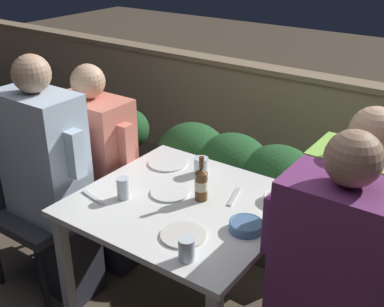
% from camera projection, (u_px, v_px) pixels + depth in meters
% --- Properties ---
extents(parapet_wall, '(9.00, 0.18, 0.92)m').
position_uv_depth(parapet_wall, '(320.00, 135.00, 3.66)').
color(parapet_wall, tan).
rests_on(parapet_wall, ground_plane).
extents(dining_table, '(0.96, 0.88, 0.74)m').
position_uv_depth(dining_table, '(184.00, 218.00, 2.29)').
color(dining_table, white).
rests_on(dining_table, ground_plane).
extents(planter_hedge, '(1.14, 0.47, 0.74)m').
position_uv_depth(planter_hedge, '(232.00, 183.00, 3.09)').
color(planter_hedge, brown).
rests_on(planter_hedge, ground_plane).
extents(chair_left_near, '(0.48, 0.48, 0.92)m').
position_uv_depth(chair_left_near, '(29.00, 191.00, 2.70)').
color(chair_left_near, '#333338').
rests_on(chair_left_near, ground_plane).
extents(person_blue_shirt, '(0.51, 0.26, 1.36)m').
position_uv_depth(person_blue_shirt, '(51.00, 182.00, 2.54)').
color(person_blue_shirt, '#282833').
rests_on(person_blue_shirt, ground_plane).
extents(chair_left_far, '(0.48, 0.48, 0.92)m').
position_uv_depth(chair_left_far, '(77.00, 169.00, 2.94)').
color(chair_left_far, '#333338').
rests_on(chair_left_far, ground_plane).
extents(person_coral_top, '(0.51, 0.26, 1.24)m').
position_uv_depth(person_coral_top, '(100.00, 169.00, 2.80)').
color(person_coral_top, '#282833').
rests_on(person_coral_top, ground_plane).
extents(person_purple_stripe, '(0.50, 0.26, 1.33)m').
position_uv_depth(person_purple_stripe, '(323.00, 293.00, 1.78)').
color(person_purple_stripe, '#282833').
rests_on(person_purple_stripe, ground_plane).
extents(person_green_blouse, '(0.50, 0.26, 1.31)m').
position_uv_depth(person_green_blouse, '(346.00, 252.00, 2.03)').
color(person_green_blouse, '#282833').
rests_on(person_green_blouse, ground_plane).
extents(beer_bottle, '(0.06, 0.06, 0.22)m').
position_uv_depth(beer_bottle, '(201.00, 183.00, 2.23)').
color(beer_bottle, brown).
rests_on(beer_bottle, dining_table).
extents(plate_0, '(0.19, 0.19, 0.01)m').
position_uv_depth(plate_0, '(183.00, 235.00, 1.99)').
color(plate_0, silver).
rests_on(plate_0, dining_table).
extents(plate_1, '(0.19, 0.19, 0.01)m').
position_uv_depth(plate_1, '(170.00, 193.00, 2.31)').
color(plate_1, white).
rests_on(plate_1, dining_table).
extents(plate_2, '(0.21, 0.21, 0.01)m').
position_uv_depth(plate_2, '(168.00, 163.00, 2.60)').
color(plate_2, white).
rests_on(plate_2, dining_table).
extents(bowl_0, '(0.15, 0.15, 0.04)m').
position_uv_depth(bowl_0, '(279.00, 198.00, 2.24)').
color(bowl_0, silver).
rests_on(bowl_0, dining_table).
extents(bowl_1, '(0.14, 0.14, 0.04)m').
position_uv_depth(bowl_1, '(246.00, 225.00, 2.02)').
color(bowl_1, '#4C709E').
rests_on(bowl_1, dining_table).
extents(glass_cup_0, '(0.07, 0.07, 0.09)m').
position_uv_depth(glass_cup_0, '(187.00, 249.00, 1.84)').
color(glass_cup_0, silver).
rests_on(glass_cup_0, dining_table).
extents(glass_cup_1, '(0.06, 0.06, 0.11)m').
position_uv_depth(glass_cup_1, '(123.00, 188.00, 2.25)').
color(glass_cup_1, silver).
rests_on(glass_cup_1, dining_table).
extents(glass_cup_2, '(0.07, 0.07, 0.09)m').
position_uv_depth(glass_cup_2, '(201.00, 166.00, 2.48)').
color(glass_cup_2, silver).
rests_on(glass_cup_2, dining_table).
extents(fork_0, '(0.06, 0.17, 0.01)m').
position_uv_depth(fork_0, '(234.00, 197.00, 2.28)').
color(fork_0, silver).
rests_on(fork_0, dining_table).
extents(fork_1, '(0.17, 0.05, 0.01)m').
position_uv_depth(fork_1, '(93.00, 197.00, 2.27)').
color(fork_1, silver).
rests_on(fork_1, dining_table).
extents(potted_plant, '(0.34, 0.34, 0.69)m').
position_uv_depth(potted_plant, '(127.00, 142.00, 3.64)').
color(potted_plant, brown).
rests_on(potted_plant, ground_plane).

